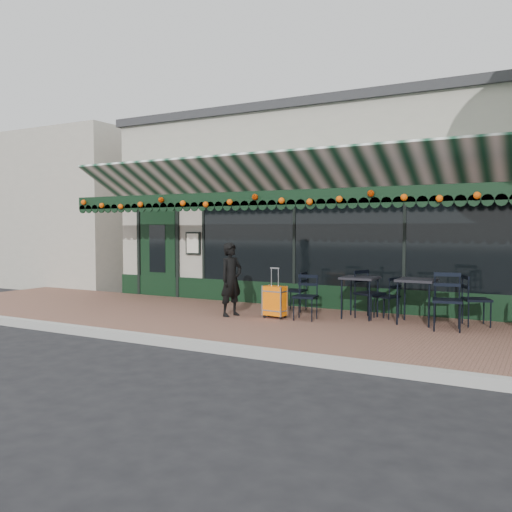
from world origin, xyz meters
The scene contains 15 objects.
ground centered at (0.00, 0.00, 0.00)m, with size 80.00×80.00×0.00m, color black.
sidewalk centered at (0.00, 2.00, 0.07)m, with size 18.00×4.00×0.15m, color brown.
curb centered at (0.00, -0.08, 0.07)m, with size 18.00×0.16×0.15m, color #9E9E99.
restaurant_building centered at (0.00, 7.84, 2.27)m, with size 12.00×9.60×4.50m.
neighbor_building_left centered at (-13.00, 8.00, 2.40)m, with size 12.00×8.00×4.80m, color #9B9688.
woman centered at (-1.51, 2.14, 0.87)m, with size 0.52×0.34×1.44m, color black.
suitcase centered at (-0.65, 2.33, 0.47)m, with size 0.44×0.28×0.96m.
cafe_table_a centered at (1.86, 3.01, 0.88)m, with size 0.66×0.66×0.81m.
cafe_table_b centered at (0.77, 3.11, 0.86)m, with size 0.64×0.64×0.80m.
chair_a_left centered at (1.22, 3.38, 0.55)m, with size 0.40×0.40×0.81m, color black, non-canonical shape.
chair_a_right centered at (2.83, 3.31, 0.60)m, with size 0.45×0.45×0.91m, color black, non-canonical shape.
chair_a_front centered at (2.44, 2.63, 0.64)m, with size 0.49×0.49×0.98m, color black, non-canonical shape.
chair_b_left centered at (-0.68, 3.33, 0.57)m, with size 0.42×0.42×0.83m, color black, non-canonical shape.
chair_b_right centered at (0.94, 3.19, 0.62)m, with size 0.47×0.47×0.93m, color black, non-canonical shape.
chair_b_front centered at (-0.06, 2.43, 0.58)m, with size 0.43×0.43×0.85m, color black, non-canonical shape.
Camera 1 is at (3.97, -6.86, 1.88)m, focal length 38.00 mm.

